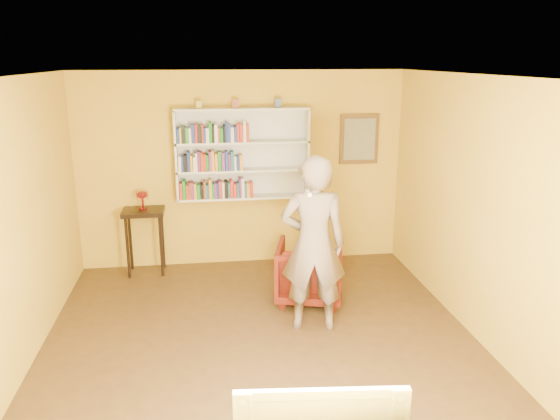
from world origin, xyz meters
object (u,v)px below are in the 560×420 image
object	(u,v)px
bookshelf	(242,154)
armchair	(309,272)
console_table	(144,221)
ruby_lustre	(142,196)
person	(313,244)

from	to	relation	value
bookshelf	armchair	world-z (taller)	bookshelf
console_table	ruby_lustre	distance (m)	0.34
person	armchair	bearing A→B (deg)	-89.85
bookshelf	armchair	xyz separation A→B (m)	(0.69, -1.33, -1.23)
ruby_lustre	armchair	xyz separation A→B (m)	(2.04, -1.17, -0.72)
console_table	armchair	size ratio (longest dim) A/B	1.13
armchair	ruby_lustre	bearing A→B (deg)	-15.66
console_table	ruby_lustre	bearing A→B (deg)	-63.43
ruby_lustre	armchair	world-z (taller)	ruby_lustre
bookshelf	armchair	distance (m)	1.94
bookshelf	armchair	size ratio (longest dim) A/B	2.27
bookshelf	console_table	distance (m)	1.61
ruby_lustre	armchair	distance (m)	2.46
bookshelf	console_table	xyz separation A→B (m)	(-1.35, -0.16, -0.85)
console_table	ruby_lustre	world-z (taller)	ruby_lustre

